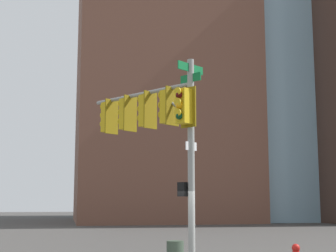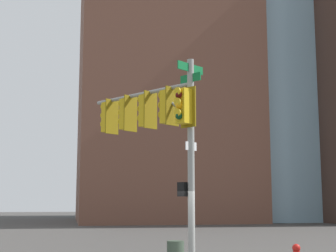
# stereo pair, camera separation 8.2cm
# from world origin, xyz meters

# --- Properties ---
(signal_pole_assembly) EXTENTS (3.92, 2.94, 6.29)m
(signal_pole_assembly) POSITION_xyz_m (-1.12, -1.33, 4.59)
(signal_pole_assembly) COLOR gray
(signal_pole_assembly) RESTS_ON ground_plane
(building_brick_nearside) EXTENTS (20.21, 18.90, 36.95)m
(building_brick_nearside) POSITION_xyz_m (-44.44, 6.62, 18.48)
(building_brick_nearside) COLOR brown
(building_brick_nearside) RESTS_ON ground_plane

